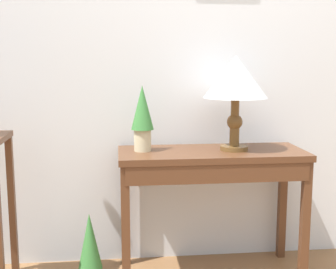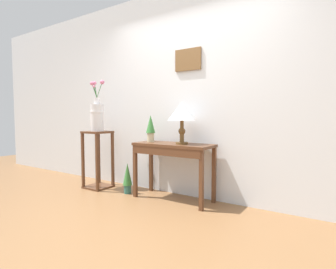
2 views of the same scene
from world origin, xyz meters
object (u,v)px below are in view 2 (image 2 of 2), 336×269
at_px(pedestal_stand_left, 98,160).
at_px(potted_plant_on_console, 151,127).
at_px(console_table, 172,152).
at_px(flower_vase_tall, 97,114).
at_px(potted_plant_floor, 127,177).
at_px(table_lamp, 182,113).

bearing_deg(pedestal_stand_left, potted_plant_on_console, 10.32).
height_order(console_table, potted_plant_on_console, potted_plant_on_console).
xyz_separation_m(flower_vase_tall, potted_plant_floor, (0.58, 0.01, -0.87)).
height_order(flower_vase_tall, potted_plant_floor, flower_vase_tall).
xyz_separation_m(table_lamp, potted_plant_floor, (-0.81, -0.12, -0.89)).
relative_size(console_table, table_lamp, 1.99).
bearing_deg(flower_vase_tall, table_lamp, 5.24).
distance_m(table_lamp, flower_vase_tall, 1.39).
bearing_deg(potted_plant_floor, pedestal_stand_left, -178.92).
height_order(potted_plant_on_console, potted_plant_floor, potted_plant_on_console).
xyz_separation_m(pedestal_stand_left, potted_plant_floor, (0.58, 0.01, -0.19)).
bearing_deg(table_lamp, flower_vase_tall, -174.76).
distance_m(console_table, table_lamp, 0.52).
bearing_deg(table_lamp, potted_plant_floor, -171.77).
bearing_deg(flower_vase_tall, console_table, 4.72).
relative_size(table_lamp, potted_plant_floor, 1.22).
relative_size(console_table, pedestal_stand_left, 1.21).
distance_m(potted_plant_on_console, potted_plant_floor, 0.77).
distance_m(table_lamp, potted_plant_floor, 1.20).
bearing_deg(potted_plant_floor, table_lamp, 8.23).
bearing_deg(console_table, potted_plant_on_console, 171.92).
height_order(console_table, table_lamp, table_lamp).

